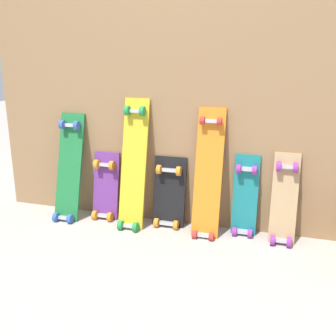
{
  "coord_description": "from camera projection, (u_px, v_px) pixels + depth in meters",
  "views": [
    {
      "loc": [
        0.74,
        -2.52,
        1.18
      ],
      "look_at": [
        0.0,
        -0.07,
        0.43
      ],
      "focal_mm": 42.99,
      "sensor_mm": 36.0,
      "label": 1
    }
  ],
  "objects": [
    {
      "name": "plywood_wall_panel",
      "position": [
        174.0,
        102.0,
        2.68
      ],
      "size": [
        2.65,
        0.04,
        1.71
      ],
      "primitive_type": "cube",
      "color": "#99724C",
      "rests_on": "ground"
    },
    {
      "name": "skateboard_green",
      "position": [
        69.0,
        172.0,
        2.9
      ],
      "size": [
        0.18,
        0.28,
        0.82
      ],
      "color": "#1E7238",
      "rests_on": "ground"
    },
    {
      "name": "skateboard_natural",
      "position": [
        284.0,
        204.0,
        2.54
      ],
      "size": [
        0.16,
        0.21,
        0.64
      ],
      "color": "tan",
      "rests_on": "ground"
    },
    {
      "name": "skateboard_teal",
      "position": [
        245.0,
        200.0,
        2.65
      ],
      "size": [
        0.16,
        0.14,
        0.6
      ],
      "color": "#197A7F",
      "rests_on": "ground"
    },
    {
      "name": "skateboard_purple",
      "position": [
        105.0,
        190.0,
        2.92
      ],
      "size": [
        0.19,
        0.17,
        0.55
      ],
      "color": "#6B338C",
      "rests_on": "ground"
    },
    {
      "name": "skateboard_orange",
      "position": [
        208.0,
        179.0,
        2.62
      ],
      "size": [
        0.18,
        0.25,
        0.91
      ],
      "color": "orange",
      "rests_on": "ground"
    },
    {
      "name": "skateboard_black",
      "position": [
        169.0,
        197.0,
        2.79
      ],
      "size": [
        0.23,
        0.16,
        0.55
      ],
      "color": "black",
      "rests_on": "ground"
    },
    {
      "name": "skateboard_yellow",
      "position": [
        133.0,
        169.0,
        2.75
      ],
      "size": [
        0.18,
        0.28,
        0.94
      ],
      "color": "gold",
      "rests_on": "ground"
    },
    {
      "name": "ground_plane",
      "position": [
        171.0,
        224.0,
        2.86
      ],
      "size": [
        12.0,
        12.0,
        0.0
      ],
      "primitive_type": "plane",
      "color": "#B2AAA0"
    }
  ]
}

